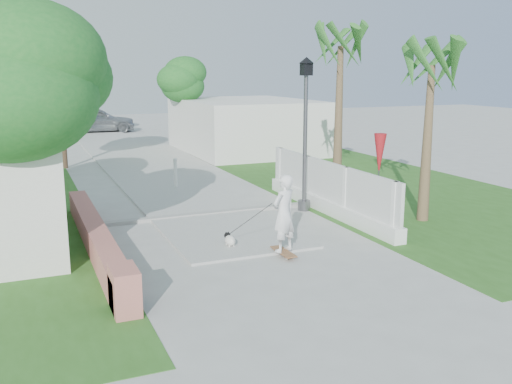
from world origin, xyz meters
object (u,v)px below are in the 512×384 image
bollard (175,172)px  patio_umbrella (380,155)px  dog (230,240)px  street_lamp (305,129)px  parked_car (97,120)px  skateboarder (263,218)px

bollard → patio_umbrella: bearing=-50.1°
patio_umbrella → dog: size_ratio=4.45×
street_lamp → parked_car: (-2.76, 24.32, -1.60)m
bollard → dog: 7.11m
bollard → parked_car: bearing=90.2°
street_lamp → skateboarder: street_lamp is taller
bollard → parked_car: 19.83m
street_lamp → dog: bearing=-142.0°
street_lamp → patio_umbrella: size_ratio=1.93×
bollard → dog: bearing=-94.8°
street_lamp → skateboarder: 4.53m
street_lamp → bollard: street_lamp is taller
bollard → dog: bollard is taller
street_lamp → dog: (-3.29, -2.57, -2.23)m
street_lamp → parked_car: street_lamp is taller
skateboarder → parked_car: size_ratio=0.38×
bollard → parked_car: size_ratio=0.22×
dog → parked_car: bearing=88.0°
patio_umbrella → parked_car: bearing=100.4°
skateboarder → street_lamp: bearing=-154.0°
dog → parked_car: (0.53, 26.90, 0.64)m
patio_umbrella → parked_car: patio_umbrella is taller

